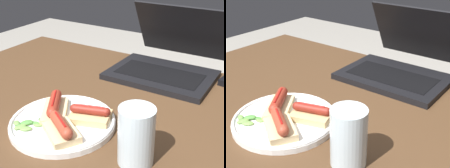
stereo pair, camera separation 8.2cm
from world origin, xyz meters
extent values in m
cube|color=#4C331E|center=(0.00, 0.00, 0.74)|extent=(1.24, 0.74, 0.04)
cylinder|color=#4C331E|center=(-0.54, 0.29, 0.36)|extent=(0.05, 0.05, 0.72)
cube|color=black|center=(0.02, 0.23, 0.77)|extent=(0.33, 0.23, 0.02)
cube|color=black|center=(0.02, 0.21, 0.78)|extent=(0.27, 0.13, 0.00)
cube|color=black|center=(0.02, 0.39, 0.87)|extent=(0.33, 0.11, 0.20)
cube|color=#192347|center=(0.02, 0.39, 0.87)|extent=(0.29, 0.09, 0.17)
cylinder|color=white|center=(-0.06, -0.16, 0.76)|extent=(0.25, 0.25, 0.01)
torus|color=white|center=(-0.06, -0.16, 0.77)|extent=(0.25, 0.25, 0.01)
cube|color=#D6B784|center=(-0.10, -0.14, 0.78)|extent=(0.11, 0.13, 0.01)
cylinder|color=maroon|center=(-0.10, -0.14, 0.80)|extent=(0.07, 0.09, 0.03)
sphere|color=maroon|center=(-0.13, -0.10, 0.80)|extent=(0.03, 0.03, 0.03)
sphere|color=maroon|center=(-0.08, -0.18, 0.80)|extent=(0.03, 0.03, 0.03)
cylinder|color=red|center=(-0.10, -0.14, 0.81)|extent=(0.05, 0.07, 0.01)
cube|color=tan|center=(-0.01, -0.12, 0.78)|extent=(0.11, 0.09, 0.02)
cylinder|color=maroon|center=(-0.01, -0.12, 0.80)|extent=(0.08, 0.04, 0.02)
sphere|color=maroon|center=(-0.05, -0.13, 0.80)|extent=(0.02, 0.02, 0.02)
sphere|color=maroon|center=(0.03, -0.11, 0.80)|extent=(0.02, 0.02, 0.02)
cylinder|color=red|center=(-0.01, -0.12, 0.81)|extent=(0.07, 0.03, 0.00)
cube|color=#D6B784|center=(-0.03, -0.21, 0.78)|extent=(0.11, 0.10, 0.02)
cylinder|color=#9E3D28|center=(-0.03, -0.21, 0.80)|extent=(0.08, 0.06, 0.03)
sphere|color=#9E3D28|center=(0.01, -0.23, 0.80)|extent=(0.03, 0.03, 0.03)
sphere|color=#9E3D28|center=(-0.06, -0.19, 0.80)|extent=(0.03, 0.03, 0.03)
cylinder|color=red|center=(-0.03, -0.21, 0.81)|extent=(0.06, 0.04, 0.00)
ellipsoid|color=#2D662D|center=(-0.11, -0.18, 0.77)|extent=(0.02, 0.02, 0.00)
ellipsoid|color=#709E4C|center=(-0.15, -0.23, 0.77)|extent=(0.03, 0.02, 0.01)
ellipsoid|color=#2D662D|center=(-0.14, -0.23, 0.77)|extent=(0.03, 0.03, 0.01)
ellipsoid|color=#709E4C|center=(-0.11, -0.23, 0.78)|extent=(0.03, 0.03, 0.01)
ellipsoid|color=#4C8E3D|center=(-0.11, -0.20, 0.77)|extent=(0.02, 0.02, 0.00)
ellipsoid|color=#709E4C|center=(-0.12, -0.23, 0.78)|extent=(0.02, 0.03, 0.01)
ellipsoid|color=#709E4C|center=(-0.13, -0.24, 0.78)|extent=(0.02, 0.03, 0.01)
ellipsoid|color=#709E4C|center=(-0.10, -0.21, 0.77)|extent=(0.02, 0.02, 0.00)
ellipsoid|color=#4C8E3D|center=(-0.12, -0.21, 0.78)|extent=(0.03, 0.03, 0.01)
cylinder|color=silver|center=(0.15, -0.18, 0.82)|extent=(0.07, 0.07, 0.12)
camera|label=1|loc=(0.37, -0.64, 1.17)|focal=50.00mm
camera|label=2|loc=(0.44, -0.59, 1.17)|focal=50.00mm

